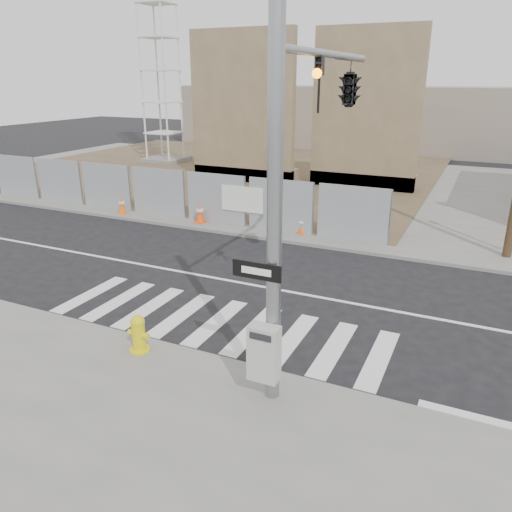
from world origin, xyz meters
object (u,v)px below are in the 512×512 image
at_px(crane_tower, 157,22).
at_px(traffic_cone_d, 302,225).
at_px(fire_hydrant, 138,333).
at_px(signal_pole, 328,126).
at_px(traffic_cone_b, 122,205).
at_px(traffic_cone_c, 200,213).

bearing_deg(crane_tower, traffic_cone_d, -39.53).
bearing_deg(traffic_cone_d, fire_hydrant, -91.14).
bearing_deg(signal_pole, traffic_cone_d, 113.13).
xyz_separation_m(traffic_cone_b, traffic_cone_c, (3.85, 0.15, 0.04)).
distance_m(crane_tower, traffic_cone_d, 20.61).
bearing_deg(traffic_cone_c, signal_pole, -42.80).
bearing_deg(traffic_cone_b, traffic_cone_c, 2.28).
bearing_deg(signal_pole, fire_hydrant, -142.22).
bearing_deg(traffic_cone_d, signal_pole, -66.87).
distance_m(fire_hydrant, traffic_cone_b, 12.07).
bearing_deg(crane_tower, traffic_cone_b, -62.97).
bearing_deg(traffic_cone_c, traffic_cone_b, -177.72).
relative_size(crane_tower, traffic_cone_d, 26.28).
distance_m(fire_hydrant, traffic_cone_d, 9.62).
relative_size(signal_pole, fire_hydrant, 8.34).
bearing_deg(fire_hydrant, signal_pole, 40.82).
height_order(signal_pole, traffic_cone_d, signal_pole).
bearing_deg(fire_hydrant, crane_tower, 126.54).
height_order(signal_pole, fire_hydrant, signal_pole).
bearing_deg(traffic_cone_c, crane_tower, 129.69).
bearing_deg(traffic_cone_b, fire_hydrant, -49.00).
bearing_deg(fire_hydrant, traffic_cone_c, 116.73).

